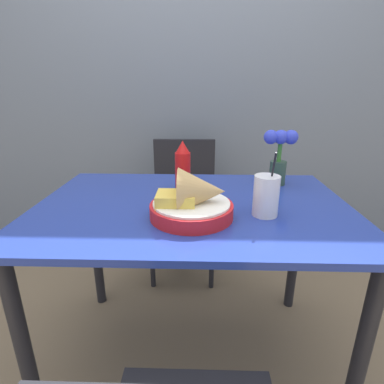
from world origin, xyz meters
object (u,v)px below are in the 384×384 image
at_px(chair_far_window, 184,195).
at_px(ketchup_bottle, 183,167).
at_px(drink_cup, 266,197).
at_px(flower_vase, 279,153).
at_px(food_basket, 195,201).

height_order(chair_far_window, ketchup_bottle, ketchup_bottle).
distance_m(drink_cup, flower_vase, 0.39).
height_order(ketchup_bottle, drink_cup, drink_cup).
distance_m(chair_far_window, flower_vase, 0.79).
distance_m(chair_far_window, ketchup_bottle, 0.71).
relative_size(chair_far_window, ketchup_bottle, 3.95).
xyz_separation_m(ketchup_bottle, drink_cup, (0.30, -0.25, -0.04)).
bearing_deg(ketchup_bottle, flower_vase, 14.55).
bearing_deg(chair_far_window, drink_cup, -68.95).
xyz_separation_m(chair_far_window, flower_vase, (0.46, -0.51, 0.39)).
bearing_deg(drink_cup, chair_far_window, 111.05).
bearing_deg(flower_vase, chair_far_window, 131.97).
xyz_separation_m(food_basket, drink_cup, (0.25, 0.03, 0.01)).
height_order(food_basket, ketchup_bottle, ketchup_bottle).
distance_m(food_basket, flower_vase, 0.54).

